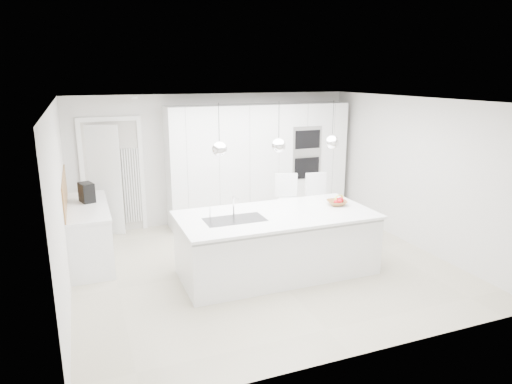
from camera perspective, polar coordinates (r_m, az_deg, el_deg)
name	(u,v)px	position (r m, az deg, el deg)	size (l,w,h in m)	color
floor	(263,266)	(7.10, 0.89, -9.19)	(5.50, 5.50, 0.00)	#BCB298
wall_back	(215,158)	(9.01, -5.10, 4.20)	(5.50, 5.50, 0.00)	silver
wall_left	(61,206)	(6.24, -23.17, -1.61)	(5.00, 5.00, 0.00)	silver
ceiling	(264,100)	(6.51, 0.98, 11.38)	(5.50, 5.50, 0.00)	white
tall_cabinets	(259,163)	(9.01, 0.36, 3.60)	(3.60, 0.60, 2.30)	white
oven_stack	(307,153)	(9.06, 6.40, 4.86)	(0.62, 0.04, 1.05)	#A5A5A8
doorway_frame	(113,178)	(8.70, -17.43, 1.69)	(1.11, 0.08, 2.13)	white
hallway_door	(99,181)	(8.65, -19.04, 1.35)	(0.82, 0.04, 2.00)	white
radiator	(132,186)	(8.75, -15.25, 0.75)	(0.32, 0.04, 1.40)	white
left_base_cabinets	(89,234)	(7.62, -20.11, -4.98)	(0.60, 1.80, 0.86)	white
left_worktop	(87,207)	(7.49, -20.41, -1.73)	(0.62, 1.82, 0.04)	white
oak_backsplash	(65,191)	(7.42, -22.81, 0.07)	(0.02, 1.80, 0.50)	olive
island_base	(277,245)	(6.72, 2.67, -6.66)	(2.80, 1.20, 0.86)	white
island_worktop	(276,215)	(6.62, 2.54, -2.88)	(2.84, 1.40, 0.04)	white
island_sink	(235,225)	(6.37, -2.66, -4.16)	(0.84, 0.44, 0.18)	#3F3F42
island_tap	(233,205)	(6.49, -2.83, -1.65)	(0.02, 0.02, 0.30)	white
pendant_left	(220,149)	(6.05, -4.58, 5.37)	(0.20, 0.20, 0.20)	white
pendant_mid	(278,146)	(6.34, 2.83, 5.82)	(0.20, 0.20, 0.20)	white
pendant_right	(332,142)	(6.73, 9.49, 6.15)	(0.20, 0.20, 0.20)	white
fruit_bowl	(337,203)	(7.13, 10.07, -1.33)	(0.30, 0.30, 0.07)	olive
espresso_machine	(87,192)	(7.65, -20.41, -0.05)	(0.18, 0.29, 0.31)	black
bar_stool_left	(290,211)	(7.76, 4.21, -2.37)	(0.40, 0.56, 1.22)	white
bar_stool_right	(319,209)	(7.91, 7.94, -2.17)	(0.40, 0.55, 1.21)	white
apple_a	(341,200)	(7.15, 10.54, -0.99)	(0.09, 0.09, 0.09)	red
apple_b	(336,202)	(7.06, 9.99, -1.24)	(0.07, 0.07, 0.07)	red
apple_c	(340,202)	(7.08, 10.40, -1.19)	(0.08, 0.08, 0.08)	red
apple_extra_3	(337,200)	(7.15, 10.14, -1.03)	(0.08, 0.08, 0.08)	red
banana_bunch	(339,198)	(7.12, 10.35, -0.76)	(0.20, 0.20, 0.03)	yellow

